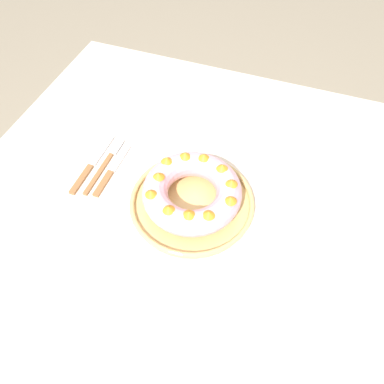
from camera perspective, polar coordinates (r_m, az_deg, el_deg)
The scene contains 8 objects.
ground_plane at distance 1.58m, azimuth -0.01°, elevation -18.89°, with size 8.00×8.00×0.00m, color gray.
dining_table at distance 0.97m, azimuth -0.02°, elevation -6.82°, with size 1.20×1.18×0.75m.
serving_dish at distance 0.91m, azimuth -0.00°, elevation -1.63°, with size 0.30×0.30×0.03m.
bundt_cake at distance 0.87m, azimuth 0.00°, elevation 0.05°, with size 0.23×0.23×0.07m.
fork at distance 1.03m, azimuth -12.87°, elevation 4.55°, with size 0.02×0.20×0.01m.
serving_knife at distance 1.02m, azimuth -15.25°, elevation 3.74°, with size 0.02×0.22×0.01m.
cake_knife at distance 1.00m, azimuth -12.33°, elevation 2.92°, with size 0.02×0.19×0.01m.
napkin at distance 0.91m, azimuth 17.17°, elevation -5.95°, with size 0.18×0.12×0.00m, color white.
Camera 1 is at (0.16, -0.46, 1.50)m, focal length 35.00 mm.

